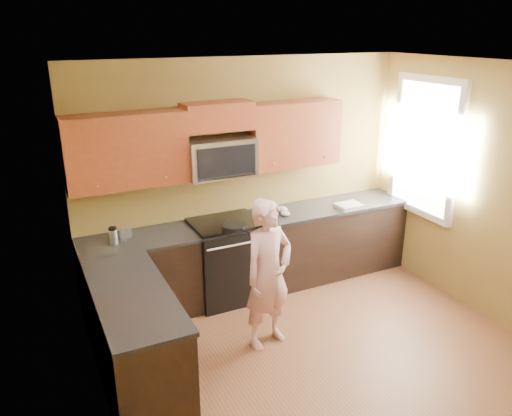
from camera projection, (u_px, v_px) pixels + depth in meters
floor at (336, 368)px, 4.66m from camera, size 4.00×4.00×0.00m
ceiling at (356, 69)px, 3.74m from camera, size 4.00×4.00×0.00m
wall_back at (245, 175)px, 5.90m from camera, size 4.00×0.00×4.00m
wall_left at (100, 285)px, 3.38m from camera, size 0.00×4.00×4.00m
wall_right at (509, 201)px, 5.02m from camera, size 0.00×4.00×4.00m
cabinet_back_run at (256, 255)px, 5.95m from camera, size 4.00×0.60×0.88m
cabinet_left_run at (135, 341)px, 4.32m from camera, size 0.60×1.60×0.88m
countertop_back at (257, 219)px, 5.79m from camera, size 4.00×0.62×0.04m
countertop_left at (132, 294)px, 4.17m from camera, size 0.62×1.60×0.04m
stove at (226, 260)px, 5.75m from camera, size 0.76×0.65×0.95m
microwave at (220, 176)px, 5.53m from camera, size 0.76×0.40×0.42m
upper_cab_left at (129, 186)px, 5.15m from camera, size 1.22×0.33×0.75m
upper_cab_right at (292, 165)px, 5.94m from camera, size 1.12×0.33×0.75m
upper_cab_over_mw at (217, 116)px, 5.34m from camera, size 0.76×0.33×0.30m
window at (425, 148)px, 5.93m from camera, size 0.06×1.06×1.66m
woman at (268, 274)px, 4.81m from camera, size 0.62×0.49×1.51m
frying_pan at (233, 229)px, 5.37m from camera, size 0.37×0.48×0.06m
butter_tub at (262, 223)px, 5.62m from camera, size 0.15×0.15×0.08m
toast_slice at (265, 222)px, 5.64m from camera, size 0.12×0.12×0.01m
napkin_a at (285, 214)px, 5.83m from camera, size 0.12×0.13×0.06m
napkin_b at (282, 209)px, 5.96m from camera, size 0.16×0.16×0.07m
dish_towel at (349, 206)px, 6.09m from camera, size 0.30×0.24×0.05m
travel_mug at (114, 244)px, 5.08m from camera, size 0.10×0.10×0.18m
glass_a at (128, 231)px, 5.24m from camera, size 0.07×0.07×0.12m
glass_b at (124, 235)px, 5.15m from camera, size 0.09×0.09×0.12m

